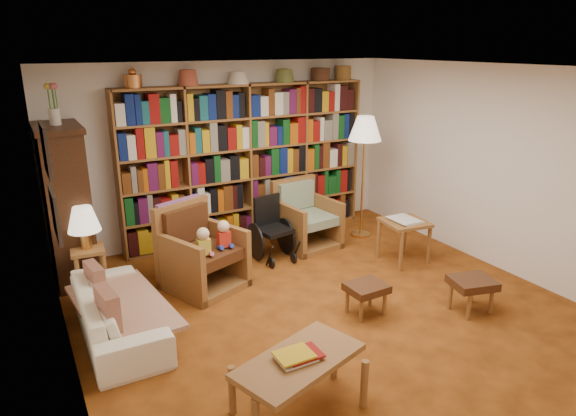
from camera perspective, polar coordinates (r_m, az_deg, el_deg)
floor at (r=5.72m, az=3.67°, el=-10.66°), size 5.00×5.00×0.00m
ceiling at (r=5.03m, az=4.25°, el=15.25°), size 5.00×5.00×0.00m
wall_back at (r=7.40m, az=-6.51°, el=6.25°), size 5.00×0.00×5.00m
wall_front at (r=3.54m, az=26.39°, el=-8.79°), size 5.00×0.00×5.00m
wall_left at (r=4.49m, az=-24.21°, el=-2.98°), size 0.00×5.00×5.00m
wall_right at (r=6.87m, az=21.90°, el=4.16°), size 0.00×5.00×5.00m
bookshelf at (r=7.34m, az=-4.53°, el=5.58°), size 3.60×0.30×2.42m
curio_cabinet at (r=6.49m, az=-23.38°, el=0.53°), size 0.50×0.95×2.40m
framed_pictures at (r=4.67m, az=-24.86°, el=2.55°), size 0.03×0.52×0.97m
sofa at (r=5.33m, az=-18.40°, el=-10.85°), size 1.69×0.67×0.49m
sofa_throw at (r=5.31m, az=-17.92°, el=-10.25°), size 0.91×1.50×0.04m
cushion_left at (r=5.54m, az=-20.62°, el=-7.62°), size 0.17×0.37×0.36m
cushion_right at (r=4.91m, az=-19.36°, el=-10.83°), size 0.17×0.40×0.39m
side_table_lamp at (r=6.19m, az=-21.26°, el=-5.56°), size 0.38×0.38×0.55m
table_lamp at (r=6.02m, az=-21.77°, el=-1.30°), size 0.35×0.35×0.48m
armchair_leather at (r=6.09m, az=-9.74°, el=-4.84°), size 1.07×1.06×0.99m
armchair_sage at (r=7.22m, az=1.77°, el=-1.36°), size 0.82×0.85×0.92m
wheelchair at (r=6.76m, az=-1.90°, el=-2.50°), size 0.47×0.66×0.82m
floor_lamp at (r=7.32m, az=8.55°, el=8.18°), size 0.47×0.47×1.76m
side_table_papers at (r=6.76m, az=12.80°, el=-2.09°), size 0.59×0.59×0.59m
footstool_a at (r=5.46m, az=8.71°, el=-8.97°), size 0.41×0.36×0.34m
footstool_b at (r=5.79m, az=19.79°, el=-8.04°), size 0.51×0.47×0.37m
coffee_table at (r=4.06m, az=1.23°, el=-17.04°), size 1.13×0.81×0.51m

